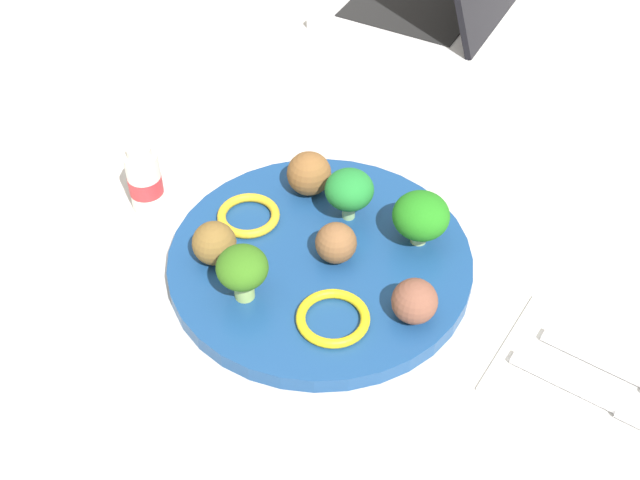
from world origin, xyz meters
TOP-DOWN VIEW (x-y plane):
  - ground_plane at (0.00, 0.00)m, footprint 4.00×4.00m
  - plate at (0.00, 0.00)m, footprint 0.28×0.28m
  - broccoli_floret_back_left at (-0.02, -0.08)m, footprint 0.04×0.04m
  - broccoli_floret_near_rim at (0.06, 0.07)m, footprint 0.05×0.05m
  - broccoli_floret_center at (-0.01, 0.06)m, footprint 0.05×0.05m
  - meatball_center at (0.01, 0.01)m, footprint 0.04×0.04m
  - meatball_mid_right at (-0.07, -0.06)m, footprint 0.04×0.04m
  - meatball_far_rim at (0.11, -0.01)m, footprint 0.04×0.04m
  - meatball_front_left at (-0.06, 0.07)m, footprint 0.04×0.04m
  - pepper_ring_mid_left at (-0.08, 0.00)m, footprint 0.08×0.08m
  - pepper_ring_far_rim at (0.05, -0.06)m, footprint 0.09×0.09m
  - napkin at (0.26, 0.03)m, footprint 0.18×0.13m
  - fork at (0.27, 0.04)m, footprint 0.12×0.02m
  - knife at (0.27, 0.01)m, footprint 0.15×0.02m
  - yogurt_bottle at (-0.19, -0.03)m, footprint 0.03×0.03m

SIDE VIEW (x-z plane):
  - ground_plane at x=0.00m, z-range 0.00..0.00m
  - napkin at x=0.26m, z-range 0.00..0.01m
  - knife at x=0.27m, z-range 0.00..0.01m
  - fork at x=0.27m, z-range 0.00..0.01m
  - plate at x=0.00m, z-range 0.00..0.02m
  - pepper_ring_far_rim at x=0.05m, z-range 0.02..0.02m
  - pepper_ring_mid_left at x=-0.08m, z-range 0.02..0.02m
  - yogurt_bottle at x=-0.19m, z-range 0.00..0.07m
  - meatball_center at x=0.01m, z-range 0.02..0.05m
  - meatball_far_rim at x=0.11m, z-range 0.02..0.06m
  - meatball_mid_right at x=-0.07m, z-range 0.02..0.06m
  - meatball_front_left at x=-0.06m, z-range 0.02..0.06m
  - broccoli_floret_near_rim at x=0.06m, z-range 0.02..0.07m
  - broccoli_floret_center at x=-0.01m, z-range 0.02..0.08m
  - broccoli_floret_back_left at x=-0.02m, z-range 0.02..0.08m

